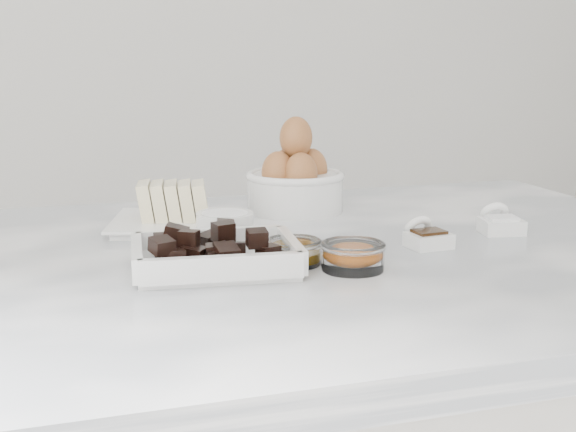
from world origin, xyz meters
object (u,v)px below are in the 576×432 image
object	(u,v)px
honey_bowl	(294,251)
salt_spoon	(500,222)
zest_bowl	(353,255)
vanilla_spoon	(426,236)
chocolate_dish	(215,252)
butter_plate	(169,212)
sugar_ramekin	(225,228)
egg_bowl	(295,181)

from	to	relation	value
honey_bowl	salt_spoon	world-z (taller)	salt_spoon
zest_bowl	vanilla_spoon	size ratio (longest dim) A/B	1.14
chocolate_dish	butter_plate	distance (m)	0.23
chocolate_dish	vanilla_spoon	distance (m)	0.29
vanilla_spoon	salt_spoon	size ratio (longest dim) A/B	0.89
sugar_ramekin	vanilla_spoon	xyz separation A→B (m)	(0.25, -0.08, -0.01)
salt_spoon	vanilla_spoon	bearing A→B (deg)	-163.09
vanilla_spoon	chocolate_dish	bearing A→B (deg)	-175.17
chocolate_dish	honey_bowl	distance (m)	0.09
chocolate_dish	egg_bowl	bearing A→B (deg)	56.35
zest_bowl	vanilla_spoon	xyz separation A→B (m)	(0.13, 0.07, -0.00)
egg_bowl	vanilla_spoon	xyz separation A→B (m)	(0.09, -0.27, -0.04)
chocolate_dish	egg_bowl	size ratio (longest dim) A/B	1.33
sugar_ramekin	salt_spoon	size ratio (longest dim) A/B	0.98
honey_bowl	vanilla_spoon	distance (m)	0.19
butter_plate	honey_bowl	size ratio (longest dim) A/B	2.95
butter_plate	vanilla_spoon	world-z (taller)	butter_plate
sugar_ramekin	vanilla_spoon	distance (m)	0.26
zest_bowl	egg_bowl	bearing A→B (deg)	82.70
egg_bowl	salt_spoon	distance (m)	0.32
chocolate_dish	honey_bowl	bearing A→B (deg)	-2.20
zest_bowl	salt_spoon	xyz separation A→B (m)	(0.27, 0.12, -0.00)
salt_spoon	egg_bowl	bearing A→B (deg)	134.58
chocolate_dish	honey_bowl	size ratio (longest dim) A/B	2.98
egg_bowl	vanilla_spoon	distance (m)	0.29
salt_spoon	chocolate_dish	bearing A→B (deg)	-171.17
butter_plate	egg_bowl	xyz separation A→B (m)	(0.21, 0.06, 0.02)
chocolate_dish	salt_spoon	size ratio (longest dim) A/B	2.73
egg_bowl	salt_spoon	bearing A→B (deg)	-45.42
egg_bowl	sugar_ramekin	bearing A→B (deg)	-130.21
zest_bowl	vanilla_spoon	world-z (taller)	vanilla_spoon
butter_plate	egg_bowl	bearing A→B (deg)	16.73
butter_plate	zest_bowl	world-z (taller)	butter_plate
sugar_ramekin	chocolate_dish	bearing A→B (deg)	-109.26
butter_plate	salt_spoon	world-z (taller)	butter_plate
butter_plate	salt_spoon	xyz separation A→B (m)	(0.44, -0.17, -0.01)
zest_bowl	vanilla_spoon	distance (m)	0.15
sugar_ramekin	honey_bowl	bearing A→B (deg)	-62.55
honey_bowl	zest_bowl	distance (m)	0.07
honey_bowl	zest_bowl	size ratio (longest dim) A/B	0.90
egg_bowl	honey_bowl	xyz separation A→B (m)	(-0.10, -0.30, -0.03)
chocolate_dish	butter_plate	world-z (taller)	butter_plate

